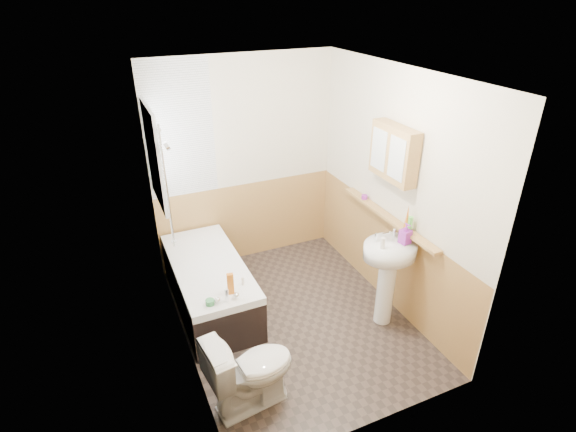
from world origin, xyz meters
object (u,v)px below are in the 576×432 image
Objects in this scene: pine_shelf at (388,217)px; medicine_cabinet at (394,153)px; bathtub at (210,284)px; sink at (388,267)px; toilet at (251,370)px.

medicine_cabinet reaches higher than pine_shelf.
pine_shelf is 2.62× the size of medicine_cabinet.
bathtub is 2.67× the size of medicine_cabinet.
bathtub is at bearing 160.49° from sink.
pine_shelf is (1.77, -0.61, 0.72)m from bathtub.
pine_shelf is 0.70m from medicine_cabinet.
medicine_cabinet is at bearing -159.71° from pine_shelf.
sink is 0.68× the size of pine_shelf.
bathtub is 1.39m from toilet.
medicine_cabinet is at bearing -73.90° from toilet.
sink is 1.11m from medicine_cabinet.
medicine_cabinet is at bearing 74.90° from sink.
toilet is (-0.03, -1.39, 0.08)m from bathtub.
pine_shelf is at bearing 20.29° from medicine_cabinet.
sink is (1.60, 0.43, 0.30)m from toilet.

